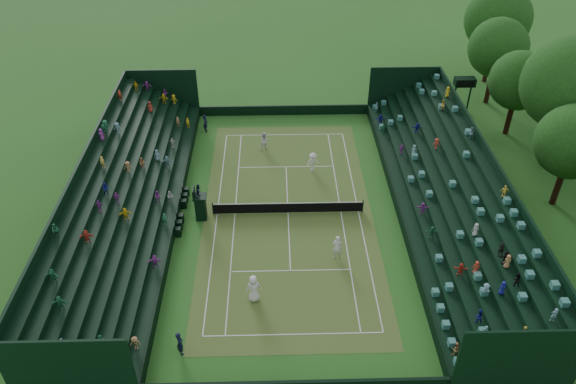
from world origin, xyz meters
name	(u,v)px	position (x,y,z in m)	size (l,w,h in m)	color
ground	(288,213)	(0.00, 0.00, 0.00)	(160.00, 160.00, 0.00)	#27611E
court_surface	(288,213)	(0.00, 0.00, 0.01)	(12.97, 26.77, 0.01)	#2F6E24
perimeter_wall_north	(284,110)	(0.00, 15.88, 0.50)	(17.17, 0.20, 1.00)	black
perimeter_wall_east	(397,206)	(8.48, 0.00, 0.50)	(0.20, 31.77, 1.00)	black
perimeter_wall_west	(178,209)	(-8.48, 0.00, 0.50)	(0.20, 31.77, 1.00)	black
north_grandstand	(453,194)	(12.66, 0.00, 1.55)	(6.60, 32.00, 4.90)	black
south_grandstand	(121,199)	(-12.66, 0.00, 1.55)	(6.60, 32.00, 4.90)	black
tennis_net	(288,207)	(0.00, 0.00, 0.53)	(11.67, 0.10, 1.06)	black
scoreboard_tower	(464,83)	(17.75, 16.00, 3.14)	(2.00, 1.00, 3.70)	black
tree_row	(544,81)	(21.83, 8.81, 6.71)	(8.20, 36.54, 11.58)	black
umpire_chair	(200,204)	(-6.64, -0.50, 1.35)	(1.01, 1.01, 3.17)	black
courtside_chairs	(182,211)	(-8.16, 0.00, 0.39)	(0.47, 5.44, 1.02)	black
player_near_west	(254,288)	(-2.43, -8.97, 1.02)	(0.99, 0.65, 2.03)	white
player_near_east	(337,247)	(3.27, -5.17, 0.99)	(0.72, 0.47, 1.98)	silver
player_far_west	(265,141)	(-1.84, 9.29, 0.89)	(0.86, 0.67, 1.78)	silver
player_far_east	(313,162)	(2.27, 5.78, 0.88)	(1.14, 0.66, 1.76)	white
line_judge_north	(205,123)	(-7.50, 12.74, 0.88)	(0.64, 0.42, 1.75)	black
line_judge_south	(180,343)	(-6.60, -13.03, 0.85)	(0.62, 0.41, 1.70)	black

